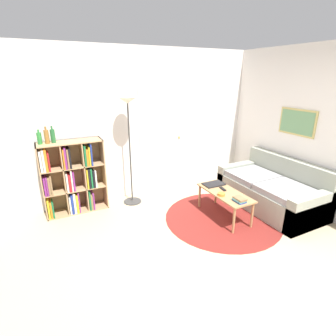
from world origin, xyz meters
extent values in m
plane|color=tan|center=(0.00, 0.00, 0.00)|extent=(14.00, 14.00, 0.00)
cube|color=silver|center=(0.00, 2.51, 1.30)|extent=(7.19, 0.05, 2.60)
cube|color=white|center=(0.32, 2.47, 1.05)|extent=(0.94, 0.02, 2.09)
sphere|color=tan|center=(0.65, 2.45, 1.00)|extent=(0.04, 0.04, 0.04)
cube|color=silver|center=(2.12, 1.24, 1.30)|extent=(0.05, 5.49, 2.60)
cube|color=tan|center=(2.09, 1.03, 1.41)|extent=(0.02, 0.68, 0.43)
cube|color=#669366|center=(2.07, 1.03, 1.41)|extent=(0.01, 0.62, 0.37)
cylinder|color=maroon|center=(0.65, 1.00, 0.00)|extent=(1.80, 1.80, 0.01)
cube|color=tan|center=(-1.83, 2.30, 0.59)|extent=(0.02, 0.34, 1.18)
cube|color=tan|center=(-0.88, 2.30, 0.59)|extent=(0.02, 0.34, 1.18)
cube|color=tan|center=(-1.35, 2.30, 1.17)|extent=(0.97, 0.34, 0.02)
cube|color=tan|center=(-1.35, 2.30, 0.01)|extent=(0.97, 0.34, 0.02)
cube|color=tan|center=(-1.35, 2.46, 0.59)|extent=(0.97, 0.02, 1.18)
cube|color=tan|center=(-1.51, 2.30, 0.59)|extent=(0.02, 0.32, 1.15)
cube|color=tan|center=(-1.20, 2.30, 0.59)|extent=(0.02, 0.32, 1.15)
cube|color=tan|center=(-1.35, 2.30, 0.40)|extent=(0.93, 0.32, 0.02)
cube|color=tan|center=(-1.35, 2.30, 0.78)|extent=(0.93, 0.32, 0.02)
cube|color=gold|center=(-1.79, 2.23, 0.17)|extent=(0.03, 0.20, 0.31)
cube|color=orange|center=(-1.76, 2.25, 0.15)|extent=(0.02, 0.24, 0.26)
cube|color=#196B38|center=(-1.73, 2.23, 0.15)|extent=(0.02, 0.20, 0.26)
cube|color=silver|center=(-1.48, 2.25, 0.16)|extent=(0.02, 0.25, 0.29)
cube|color=navy|center=(-1.44, 2.23, 0.18)|extent=(0.03, 0.19, 0.32)
cube|color=silver|center=(-1.41, 2.24, 0.19)|extent=(0.03, 0.21, 0.34)
cube|color=gold|center=(-1.37, 2.23, 0.17)|extent=(0.03, 0.20, 0.30)
cube|color=#7F287A|center=(-1.34, 2.24, 0.19)|extent=(0.02, 0.21, 0.34)
cube|color=#196B38|center=(-1.17, 2.26, 0.18)|extent=(0.02, 0.26, 0.33)
cube|color=olive|center=(-1.14, 2.27, 0.15)|extent=(0.03, 0.27, 0.27)
cube|color=#7F287A|center=(-1.11, 2.26, 0.16)|extent=(0.02, 0.26, 0.29)
cube|color=#7F287A|center=(-1.80, 2.25, 0.55)|extent=(0.03, 0.25, 0.28)
cube|color=#7F287A|center=(-1.76, 2.26, 0.55)|extent=(0.02, 0.26, 0.29)
cube|color=olive|center=(-1.73, 2.23, 0.55)|extent=(0.03, 0.20, 0.28)
cube|color=olive|center=(-1.70, 2.25, 0.56)|extent=(0.02, 0.23, 0.31)
cube|color=silver|center=(-1.48, 2.26, 0.56)|extent=(0.03, 0.26, 0.30)
cube|color=#B21E23|center=(-1.44, 2.24, 0.55)|extent=(0.03, 0.21, 0.28)
cube|color=silver|center=(-1.41, 2.25, 0.58)|extent=(0.02, 0.23, 0.34)
cube|color=#7F287A|center=(-1.38, 2.26, 0.57)|extent=(0.02, 0.25, 0.32)
cube|color=gold|center=(-1.17, 2.26, 0.57)|extent=(0.02, 0.25, 0.32)
cube|color=black|center=(-1.14, 2.25, 0.57)|extent=(0.03, 0.25, 0.33)
cube|color=#196B38|center=(-1.10, 2.26, 0.57)|extent=(0.02, 0.26, 0.32)
cube|color=black|center=(-1.07, 2.24, 0.55)|extent=(0.03, 0.22, 0.29)
cube|color=silver|center=(-1.04, 2.25, 0.55)|extent=(0.02, 0.23, 0.29)
cube|color=silver|center=(-1.79, 2.25, 0.95)|extent=(0.03, 0.25, 0.32)
cube|color=silver|center=(-1.76, 2.25, 0.96)|extent=(0.03, 0.24, 0.33)
cube|color=orange|center=(-1.72, 2.24, 0.96)|extent=(0.03, 0.21, 0.33)
cube|color=#B21E23|center=(-1.69, 2.23, 0.93)|extent=(0.02, 0.21, 0.28)
cube|color=orange|center=(-1.48, 2.24, 0.94)|extent=(0.02, 0.22, 0.31)
cube|color=#7F287A|center=(-1.45, 2.22, 0.96)|extent=(0.03, 0.19, 0.33)
cube|color=olive|center=(-1.42, 2.26, 0.94)|extent=(0.02, 0.26, 0.30)
cube|color=black|center=(-1.39, 2.26, 0.95)|extent=(0.02, 0.26, 0.31)
cube|color=#196B38|center=(-1.17, 2.24, 0.95)|extent=(0.03, 0.22, 0.33)
cube|color=orange|center=(-1.13, 2.25, 0.92)|extent=(0.03, 0.24, 0.26)
cube|color=gold|center=(-1.10, 2.24, 0.94)|extent=(0.02, 0.21, 0.30)
cube|color=navy|center=(-1.07, 2.24, 0.96)|extent=(0.02, 0.22, 0.34)
cylinder|color=#333333|center=(-0.44, 2.17, 0.01)|extent=(0.31, 0.31, 0.01)
cylinder|color=#333333|center=(-0.44, 2.17, 0.91)|extent=(0.02, 0.02, 1.71)
cone|color=white|center=(-0.44, 2.17, 1.76)|extent=(0.31, 0.31, 0.10)
cube|color=gray|center=(1.61, 0.98, 0.20)|extent=(0.93, 1.72, 0.40)
cube|color=gray|center=(2.00, 0.98, 0.41)|extent=(0.16, 1.72, 0.81)
cube|color=gray|center=(1.61, 0.20, 0.27)|extent=(0.93, 0.16, 0.54)
cube|color=gray|center=(1.61, 1.76, 0.27)|extent=(0.93, 0.16, 0.54)
cube|color=gray|center=(1.53, 0.63, 0.45)|extent=(0.73, 0.68, 0.10)
cube|color=gray|center=(1.53, 1.33, 0.45)|extent=(0.73, 0.68, 0.10)
cube|color=#AD7F51|center=(0.70, 1.04, 0.42)|extent=(0.42, 0.96, 0.02)
cylinder|color=#AD7F51|center=(0.53, 0.60, 0.20)|extent=(0.04, 0.04, 0.41)
cylinder|color=#AD7F51|center=(0.53, 1.48, 0.20)|extent=(0.04, 0.04, 0.41)
cylinder|color=#AD7F51|center=(0.87, 0.60, 0.20)|extent=(0.04, 0.04, 0.41)
cylinder|color=#AD7F51|center=(0.87, 1.48, 0.20)|extent=(0.04, 0.04, 0.41)
cube|color=black|center=(0.71, 1.35, 0.44)|extent=(0.35, 0.22, 0.02)
cylinder|color=orange|center=(0.57, 0.96, 0.45)|extent=(0.11, 0.11, 0.04)
cube|color=navy|center=(0.67, 0.68, 0.44)|extent=(0.13, 0.17, 0.02)
cube|color=teal|center=(0.67, 0.68, 0.46)|extent=(0.13, 0.17, 0.02)
cube|color=olive|center=(0.68, 0.68, 0.48)|extent=(0.13, 0.17, 0.03)
cube|color=black|center=(0.72, 1.13, 0.44)|extent=(0.06, 0.15, 0.02)
cylinder|color=#2D8438|center=(-1.76, 2.31, 1.27)|extent=(0.07, 0.07, 0.17)
cylinder|color=#2D8438|center=(-1.76, 2.31, 1.38)|extent=(0.02, 0.02, 0.04)
cylinder|color=olive|center=(-1.66, 2.30, 1.28)|extent=(0.07, 0.07, 0.20)
cylinder|color=olive|center=(-1.66, 2.30, 1.41)|extent=(0.03, 0.03, 0.05)
cylinder|color=#236633|center=(-1.57, 2.32, 1.28)|extent=(0.07, 0.07, 0.20)
cylinder|color=#236633|center=(-1.57, 2.32, 1.41)|extent=(0.03, 0.03, 0.05)
camera|label=1|loc=(-1.75, -1.87, 2.15)|focal=28.00mm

